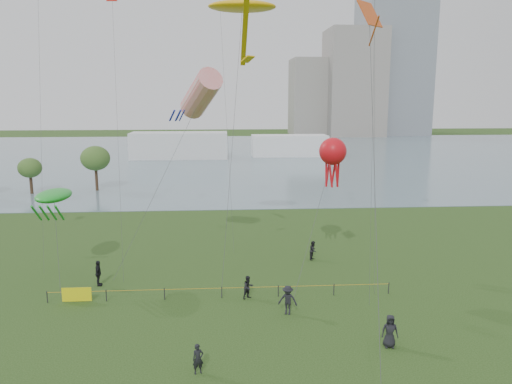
{
  "coord_description": "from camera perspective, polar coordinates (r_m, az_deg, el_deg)",
  "views": [
    {
      "loc": [
        -2.11,
        -21.11,
        13.94
      ],
      "look_at": [
        0.0,
        10.0,
        8.0
      ],
      "focal_mm": 35.0,
      "sensor_mm": 36.0,
      "label": 1
    }
  ],
  "objects": [
    {
      "name": "pavilion_right",
      "position": [
        120.74,
        3.82,
        5.32
      ],
      "size": [
        18.0,
        7.0,
        5.0
      ],
      "primitive_type": "cube",
      "color": "white",
      "rests_on": "ground_plane"
    },
    {
      "name": "pavilion_left",
      "position": [
        117.05,
        -8.75,
        5.3
      ],
      "size": [
        22.0,
        8.0,
        6.0
      ],
      "primitive_type": "cube",
      "color": "silver",
      "rests_on": "ground_plane"
    },
    {
      "name": "spectator_g",
      "position": [
        43.93,
        6.55,
        -6.65
      ],
      "size": [
        0.94,
        1.01,
        1.67
      ],
      "primitive_type": "imported",
      "rotation": [
        0.0,
        0.0,
        1.08
      ],
      "color": "black",
      "rests_on": "ground_plane"
    },
    {
      "name": "building_low",
      "position": [
        192.16,
        6.46,
        10.73
      ],
      "size": [
        16.0,
        18.0,
        28.0
      ],
      "primitive_type": "cube",
      "color": "gray",
      "rests_on": "ground_plane"
    },
    {
      "name": "kite_delta",
      "position": [
        28.21,
        12.96,
        17.69
      ],
      "size": [
        2.16,
        9.8,
        18.98
      ],
      "rotation": [
        0.0,
        0.0,
        0.26
      ],
      "color": "#3F3F42"
    },
    {
      "name": "kite_windsock",
      "position": [
        39.28,
        -6.33,
        11.07
      ],
      "size": [
        8.88,
        5.23,
        16.16
      ],
      "rotation": [
        0.0,
        0.0,
        -0.12
      ],
      "color": "#3F3F42"
    },
    {
      "name": "spectator_c",
      "position": [
        39.61,
        -17.58,
        -8.85
      ],
      "size": [
        0.53,
        1.16,
        1.95
      ],
      "primitive_type": "imported",
      "rotation": [
        0.0,
        0.0,
        1.62
      ],
      "color": "black",
      "rests_on": "ground_plane"
    },
    {
      "name": "building_mid",
      "position": [
        189.4,
        11.09,
        12.12
      ],
      "size": [
        20.0,
        20.0,
        38.0
      ],
      "primitive_type": "cube",
      "color": "gray",
      "rests_on": "ground_plane"
    },
    {
      "name": "lake",
      "position": [
        121.93,
        -2.87,
        4.21
      ],
      "size": [
        400.0,
        120.0,
        0.08
      ],
      "primitive_type": "cube",
      "color": "slate",
      "rests_on": "ground_plane"
    },
    {
      "name": "kite_octopus",
      "position": [
        41.2,
        8.77,
        4.52
      ],
      "size": [
        5.34,
        8.69,
        10.73
      ],
      "rotation": [
        0.0,
        0.0,
        0.28
      ],
      "color": "#3F3F42"
    },
    {
      "name": "spectator_b",
      "position": [
        33.21,
        3.65,
        -12.22
      ],
      "size": [
        1.41,
        1.06,
        1.94
      ],
      "primitive_type": "imported",
      "rotation": [
        0.0,
        0.0,
        -0.3
      ],
      "color": "black",
      "rests_on": "ground_plane"
    },
    {
      "name": "fence",
      "position": [
        36.36,
        -13.81,
        -11.14
      ],
      "size": [
        24.07,
        0.07,
        1.05
      ],
      "color": "black",
      "rests_on": "ground_plane"
    },
    {
      "name": "kite_stingray",
      "position": [
        40.73,
        -1.59,
        20.36
      ],
      "size": [
        5.27,
        10.12,
        21.2
      ],
      "rotation": [
        0.0,
        0.0,
        -0.33
      ],
      "color": "#3F3F42"
    },
    {
      "name": "spectator_a",
      "position": [
        35.6,
        -0.89,
        -10.83
      ],
      "size": [
        1.01,
        0.97,
        1.65
      ],
      "primitive_type": "imported",
      "rotation": [
        0.0,
        0.0,
        0.59
      ],
      "color": "black",
      "rests_on": "ground_plane"
    },
    {
      "name": "spectator_d",
      "position": [
        30.18,
        15.05,
        -15.1
      ],
      "size": [
        1.0,
        0.71,
        1.91
      ],
      "primitive_type": "imported",
      "rotation": [
        0.0,
        0.0,
        -0.12
      ],
      "color": "black",
      "rests_on": "ground_plane"
    },
    {
      "name": "spectator_f",
      "position": [
        27.01,
        -6.64,
        -18.42
      ],
      "size": [
        0.67,
        0.53,
        1.59
      ],
      "primitive_type": "imported",
      "rotation": [
        0.0,
        0.0,
        0.3
      ],
      "color": "black",
      "rests_on": "ground_plane"
    },
    {
      "name": "kite_creature",
      "position": [
        40.91,
        -22.12,
        -0.41
      ],
      "size": [
        2.54,
        6.24,
        7.02
      ],
      "rotation": [
        0.0,
        0.0,
        -0.41
      ],
      "color": "#3F3F42"
    }
  ]
}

